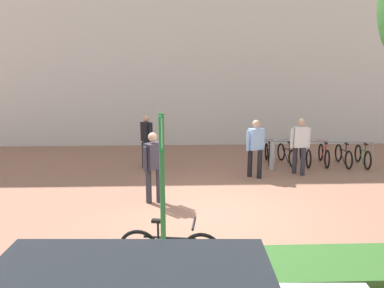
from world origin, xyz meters
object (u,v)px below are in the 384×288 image
object	(u,v)px
person_suited_navy	(153,163)
person_shirt_blue	(300,143)
bike_at_sign	(170,249)
person_shirt_white	(255,145)
parking_sign_post	(162,173)
bollard_steel	(272,156)
bike_rack_cluster	(315,154)
person_suited_dark	(147,137)

from	to	relation	value
person_suited_navy	person_shirt_blue	size ratio (longest dim) A/B	1.00
bike_at_sign	person_shirt_white	world-z (taller)	person_shirt_white
bike_at_sign	person_suited_navy	xyz separation A→B (m)	(-0.46, 2.90, 0.63)
parking_sign_post	bollard_steel	xyz separation A→B (m)	(3.19, 5.63, -1.21)
parking_sign_post	bike_rack_cluster	world-z (taller)	parking_sign_post
bollard_steel	person_suited_dark	size ratio (longest dim) A/B	0.52
bike_at_sign	person_shirt_white	bearing A→B (deg)	63.53
person_suited_navy	bollard_steel	bearing A→B (deg)	36.40
bike_at_sign	bollard_steel	size ratio (longest dim) A/B	1.86
person_suited_dark	bike_at_sign	bearing A→B (deg)	-81.60
person_suited_dark	person_shirt_blue	size ratio (longest dim) A/B	1.00
parking_sign_post	person_suited_navy	world-z (taller)	parking_sign_post
bollard_steel	person_shirt_blue	size ratio (longest dim) A/B	0.52
person_suited_dark	person_shirt_blue	distance (m)	4.79
bike_at_sign	person_suited_navy	size ratio (longest dim) A/B	0.97
parking_sign_post	person_suited_navy	bearing A→B (deg)	96.84
bike_rack_cluster	bollard_steel	size ratio (longest dim) A/B	4.16
bollard_steel	person_shirt_white	world-z (taller)	person_shirt_white
person_suited_navy	person_shirt_blue	xyz separation A→B (m)	(4.24, 2.14, 0.00)
bike_at_sign	person_shirt_white	distance (m)	5.37
person_suited_navy	person_shirt_blue	world-z (taller)	same
parking_sign_post	bike_at_sign	world-z (taller)	parking_sign_post
bollard_steel	person_suited_navy	xyz separation A→B (m)	(-3.55, -2.62, 0.53)
bollard_steel	person_shirt_white	bearing A→B (deg)	-134.09
bike_rack_cluster	person_shirt_blue	bearing A→B (deg)	-130.16
bollard_steel	parking_sign_post	bearing A→B (deg)	-119.49
person_shirt_white	person_shirt_blue	xyz separation A→B (m)	(1.40, 0.26, 0.00)
person_suited_dark	bollard_steel	bearing A→B (deg)	-7.66
person_suited_dark	person_shirt_white	bearing A→B (deg)	-21.21
person_shirt_white	person_shirt_blue	bearing A→B (deg)	10.33
bollard_steel	person_shirt_white	xyz separation A→B (m)	(-0.71, -0.73, 0.53)
bike_rack_cluster	parking_sign_post	bearing A→B (deg)	-127.53
bollard_steel	person_shirt_blue	distance (m)	1.00
person_suited_navy	person_suited_dark	distance (m)	3.18
person_suited_navy	person_shirt_blue	distance (m)	4.75
person_shirt_white	person_suited_navy	distance (m)	3.40
bike_rack_cluster	person_shirt_white	xyz separation A→B (m)	(-2.32, -1.34, 0.64)
bollard_steel	person_suited_dark	xyz separation A→B (m)	(-3.98, 0.54, 0.53)
bike_at_sign	person_suited_navy	bearing A→B (deg)	98.96
bike_rack_cluster	bike_at_sign	bearing A→B (deg)	-127.52
bike_rack_cluster	person_shirt_blue	size ratio (longest dim) A/B	2.18
person_suited_dark	person_shirt_blue	bearing A→B (deg)	-12.24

